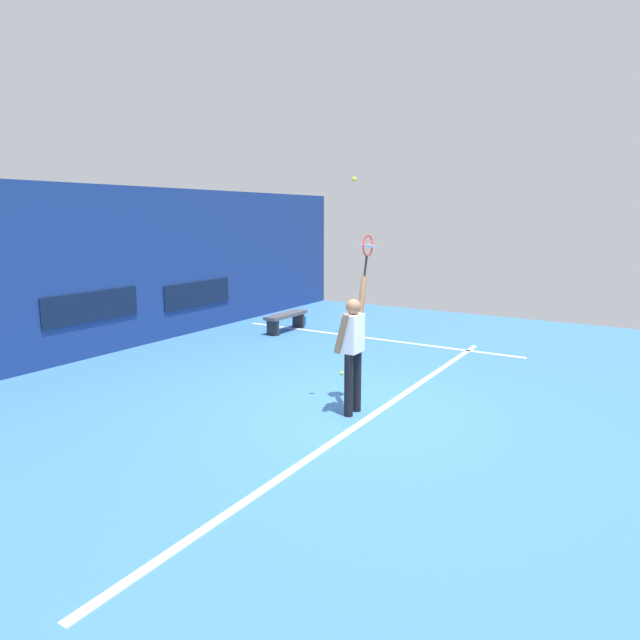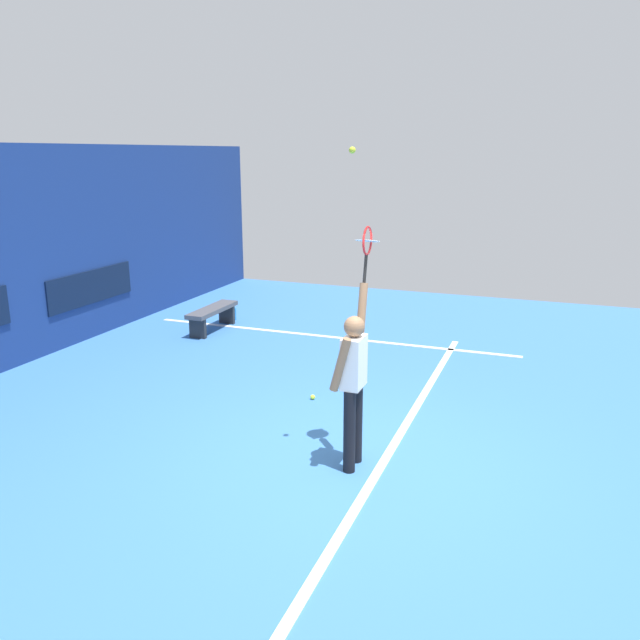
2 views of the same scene
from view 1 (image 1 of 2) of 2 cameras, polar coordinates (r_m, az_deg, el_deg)
ground_plane at (r=8.39m, az=3.74°, el=-9.20°), size 18.00×18.00×0.00m
back_wall at (r=12.08m, az=-22.84°, el=4.52°), size 18.00×0.20×3.46m
sponsor_banner_center at (r=12.06m, az=-22.27°, el=1.26°), size 2.20×0.03×0.60m
sponsor_banner_starboard at (r=14.03m, az=-12.35°, el=2.62°), size 2.20×0.03×0.60m
court_baseline at (r=8.26m, az=5.65°, el=-9.52°), size 10.00×0.10×0.01m
court_sideline at (r=13.11m, az=5.21°, el=-1.88°), size 0.10×7.00×0.01m
tennis_player at (r=7.98m, az=3.39°, el=-2.66°), size 0.61×0.31×1.99m
tennis_racket at (r=8.14m, az=4.89°, el=7.32°), size 0.37×0.27×0.63m
tennis_ball at (r=7.96m, az=3.52°, el=14.17°), size 0.07×0.07×0.07m
court_bench at (r=13.85m, az=-3.50°, el=0.22°), size 1.40×0.36×0.45m
water_bottle at (r=14.59m, az=-1.53°, el=-0.09°), size 0.07×0.07×0.24m
spare_ball at (r=10.15m, az=2.25°, el=-5.43°), size 0.07×0.07×0.07m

